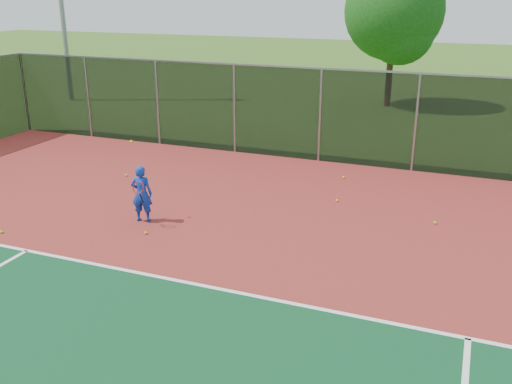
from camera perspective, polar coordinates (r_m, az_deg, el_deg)
court_apron at (r=9.42m, az=7.59°, el=-15.10°), size 30.00×20.00×0.02m
fence_back at (r=18.06m, az=15.71°, el=6.78°), size 30.00×0.06×3.03m
tennis_player at (r=13.95m, az=-11.37°, el=-0.15°), size 0.59×0.64×1.98m
practice_ball_0 at (r=15.29m, az=8.11°, el=-0.85°), size 0.07×0.07×0.07m
practice_ball_1 at (r=14.47m, az=-24.09°, el=-3.65°), size 0.07×0.07×0.07m
practice_ball_2 at (r=14.38m, az=17.48°, el=-2.95°), size 0.07×0.07×0.07m
practice_ball_3 at (r=17.66m, az=-12.87°, el=1.65°), size 0.07×0.07×0.07m
practice_ball_4 at (r=13.40m, az=-10.95°, el=-4.03°), size 0.07×0.07×0.07m
practice_ball_5 at (r=17.22m, az=8.74°, el=1.47°), size 0.07×0.07×0.07m
tree_back_left at (r=28.21m, az=13.79°, el=16.77°), size 4.58×4.58×6.72m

